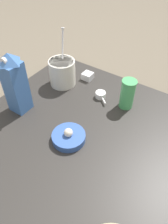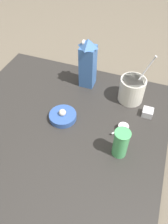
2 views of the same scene
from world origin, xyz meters
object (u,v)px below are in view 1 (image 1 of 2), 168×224
drinking_cup (128,93)px  garlic_bowl (69,137)px  milk_carton (15,83)px  spice_jar (88,76)px  yogurt_tub (62,71)px

drinking_cup → garlic_bowl: size_ratio=1.07×
milk_carton → spice_jar: milk_carton is taller
drinking_cup → spice_jar: 0.29m
yogurt_tub → drinking_cup: bearing=3.9°
yogurt_tub → garlic_bowl: bearing=-48.7°
spice_jar → drinking_cup: bearing=-17.0°
milk_carton → drinking_cup: size_ratio=1.97×
yogurt_tub → garlic_bowl: size_ratio=1.98×
milk_carton → yogurt_tub: size_ratio=1.06×
drinking_cup → milk_carton: bearing=-144.2°
drinking_cup → garlic_bowl: (-0.10, -0.31, -0.06)m
yogurt_tub → garlic_bowl: 0.39m
milk_carton → yogurt_tub: 0.27m
yogurt_tub → drinking_cup: 0.36m
milk_carton → garlic_bowl: (0.30, -0.03, -0.13)m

